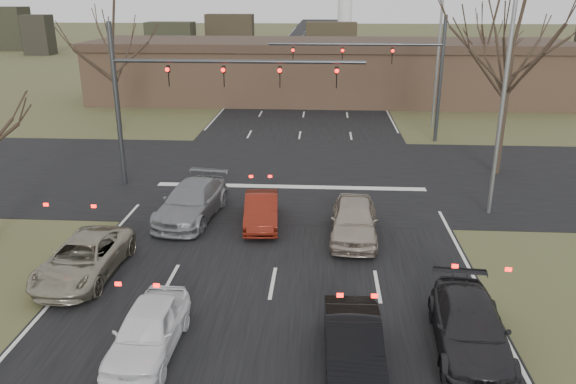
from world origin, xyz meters
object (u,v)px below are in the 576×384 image
at_px(mast_arm_far, 397,64).
at_px(car_charcoal_sedan, 470,327).
at_px(streetlight_right_far, 436,49).
at_px(car_black_hatch, 353,345).
at_px(streetlight_right_near, 500,87).
at_px(building, 329,70).
at_px(car_silver_ahead, 354,220).
at_px(car_white_sedan, 148,330).
at_px(car_red_ahead, 261,210).
at_px(car_grey_ahead, 192,201).
at_px(mast_arm_near, 182,85).
at_px(car_silver_suv, 84,258).

relative_size(mast_arm_far, car_charcoal_sedan, 2.38).
height_order(streetlight_right_far, car_black_hatch, streetlight_right_far).
xyz_separation_m(streetlight_right_near, car_charcoal_sedan, (-3.16, -10.31, -4.91)).
height_order(building, car_silver_ahead, building).
relative_size(building, car_white_sedan, 10.72).
relative_size(streetlight_right_far, car_red_ahead, 2.55).
height_order(car_black_hatch, car_silver_ahead, car_silver_ahead).
relative_size(building, car_grey_ahead, 8.06).
height_order(mast_arm_near, car_silver_suv, mast_arm_near).
height_order(mast_arm_far, streetlight_right_near, streetlight_right_near).
bearing_deg(building, streetlight_right_far, -56.35).
bearing_deg(car_charcoal_sedan, car_silver_suv, 168.38).
xyz_separation_m(car_grey_ahead, car_red_ahead, (3.08, -0.57, -0.12)).
bearing_deg(car_silver_suv, building, 78.06).
height_order(streetlight_right_far, car_silver_suv, streetlight_right_far).
bearing_deg(car_red_ahead, car_charcoal_sedan, -56.58).
bearing_deg(car_grey_ahead, building, 85.48).
xyz_separation_m(mast_arm_far, streetlight_right_far, (3.14, 4.00, 0.57)).
height_order(car_silver_suv, car_charcoal_sedan, car_charcoal_sedan).
bearing_deg(car_white_sedan, mast_arm_near, 99.99).
bearing_deg(mast_arm_near, car_silver_ahead, -36.63).
distance_m(car_silver_suv, car_charcoal_sedan, 12.65).
bearing_deg(mast_arm_far, streetlight_right_near, -78.53).
bearing_deg(car_black_hatch, streetlight_right_far, 74.94).
height_order(building, mast_arm_far, mast_arm_far).
xyz_separation_m(car_white_sedan, car_charcoal_sedan, (8.67, 0.67, 0.00)).
distance_m(streetlight_right_far, car_black_hatch, 29.53).
bearing_deg(streetlight_right_near, car_red_ahead, -168.88).
distance_m(car_black_hatch, car_silver_ahead, 8.28).
xyz_separation_m(mast_arm_far, car_silver_suv, (-12.68, -19.85, -4.35)).
bearing_deg(car_silver_suv, streetlight_right_far, 58.21).
height_order(mast_arm_near, car_silver_ahead, mast_arm_near).
bearing_deg(mast_arm_far, car_grey_ahead, -125.36).
bearing_deg(streetlight_right_near, car_black_hatch, -119.32).
bearing_deg(car_silver_suv, car_red_ahead, 43.26).
xyz_separation_m(building, car_silver_suv, (-8.50, -34.85, -2.00)).
height_order(building, car_black_hatch, building).
distance_m(streetlight_right_far, car_silver_ahead, 21.58).
relative_size(streetlight_right_near, car_silver_ahead, 2.21).
bearing_deg(mast_arm_far, car_red_ahead, -115.47).
bearing_deg(car_red_ahead, car_white_sedan, -107.63).
xyz_separation_m(car_charcoal_sedan, car_silver_ahead, (-2.78, 7.28, 0.09)).
distance_m(car_black_hatch, car_grey_ahead, 11.87).
bearing_deg(car_black_hatch, car_grey_ahead, 121.58).
bearing_deg(car_silver_ahead, car_white_sedan, -123.53).
height_order(car_white_sedan, car_silver_ahead, car_silver_ahead).
height_order(streetlight_right_far, car_white_sedan, streetlight_right_far).
bearing_deg(car_red_ahead, mast_arm_near, 126.52).
xyz_separation_m(streetlight_right_far, car_grey_ahead, (-13.32, -18.35, -4.82)).
bearing_deg(car_white_sedan, building, 83.61).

